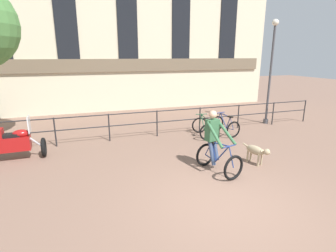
# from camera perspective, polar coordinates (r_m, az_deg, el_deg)

# --- Properties ---
(ground_plane) EXTENTS (60.00, 60.00, 0.00)m
(ground_plane) POSITION_cam_1_polar(r_m,az_deg,el_deg) (6.16, 12.24, -15.94)
(ground_plane) COLOR #7A5B4C
(canal_railing) EXTENTS (15.05, 0.05, 1.05)m
(canal_railing) POSITION_cam_1_polar(r_m,az_deg,el_deg) (10.36, -2.41, 1.54)
(canal_railing) COLOR #232326
(canal_railing) RESTS_ON ground_plane
(building_facade) EXTENTS (18.00, 0.72, 10.60)m
(building_facade) POSITION_cam_1_polar(r_m,az_deg,el_deg) (15.85, -9.13, 22.71)
(building_facade) COLOR beige
(building_facade) RESTS_ON ground_plane
(cyclist_with_bike) EXTENTS (0.94, 1.30, 1.70)m
(cyclist_with_bike) POSITION_cam_1_polar(r_m,az_deg,el_deg) (7.33, 10.37, -4.07)
(cyclist_with_bike) COLOR black
(cyclist_with_bike) RESTS_ON ground_plane
(dog) EXTENTS (0.37, 0.99, 0.59)m
(dog) POSITION_cam_1_polar(r_m,az_deg,el_deg) (8.19, 18.76, -5.19)
(dog) COLOR tan
(dog) RESTS_ON ground_plane
(parked_motorcycle) EXTENTS (1.67, 0.66, 1.35)m
(parked_motorcycle) POSITION_cam_1_polar(r_m,az_deg,el_deg) (9.31, -30.40, -3.11)
(parked_motorcycle) COLOR black
(parked_motorcycle) RESTS_ON ground_plane
(parked_bicycle_near_lamp) EXTENTS (0.81, 1.19, 0.86)m
(parked_bicycle_near_lamp) POSITION_cam_1_polar(r_m,az_deg,el_deg) (10.48, 7.76, -0.40)
(parked_bicycle_near_lamp) COLOR black
(parked_bicycle_near_lamp) RESTS_ON ground_plane
(parked_bicycle_mid_left) EXTENTS (0.81, 1.19, 0.86)m
(parked_bicycle_mid_left) POSITION_cam_1_polar(r_m,az_deg,el_deg) (10.94, 12.29, 0.04)
(parked_bicycle_mid_left) COLOR black
(parked_bicycle_mid_left) RESTS_ON ground_plane
(street_lamp) EXTENTS (0.28, 0.28, 4.66)m
(street_lamp) POSITION_cam_1_polar(r_m,az_deg,el_deg) (13.01, 21.51, 11.76)
(street_lamp) COLOR #424247
(street_lamp) RESTS_ON ground_plane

